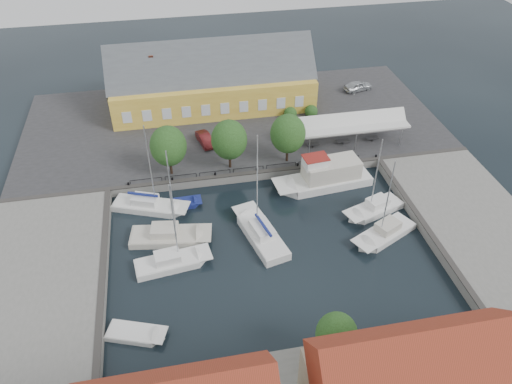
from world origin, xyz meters
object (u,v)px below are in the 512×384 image
(west_boat_a, at_px, (149,207))
(west_boat_c, at_px, (172,263))
(warehouse, at_px, (208,82))
(trawler, at_px, (326,178))
(west_boat_b, at_px, (169,237))
(east_boat_b, at_px, (385,234))
(car_silver, at_px, (358,86))
(east_boat_a, at_px, (374,210))
(car_red, at_px, (205,139))
(center_sailboat, at_px, (261,235))
(tent_canopy, at_px, (352,124))
(launch_sw, at_px, (136,335))
(launch_nw, at_px, (181,205))

(west_boat_a, relative_size, west_boat_c, 1.10)
(warehouse, relative_size, west_boat_a, 2.51)
(trawler, bearing_deg, west_boat_b, -162.52)
(trawler, height_order, west_boat_b, west_boat_b)
(east_boat_b, height_order, west_boat_b, west_boat_b)
(car_silver, height_order, east_boat_a, east_boat_a)
(car_red, height_order, west_boat_c, west_boat_c)
(center_sailboat, height_order, east_boat_b, center_sailboat)
(tent_canopy, relative_size, center_sailboat, 1.12)
(warehouse, relative_size, east_boat_a, 2.80)
(west_boat_c, height_order, launch_sw, west_boat_c)
(west_boat_b, bearing_deg, launch_nw, 72.45)
(center_sailboat, height_order, west_boat_a, center_sailboat)
(car_silver, bearing_deg, west_boat_c, 121.54)
(west_boat_b, distance_m, launch_nw, 5.52)
(launch_nw, bearing_deg, west_boat_a, 178.73)
(tent_canopy, height_order, west_boat_c, west_boat_c)
(warehouse, xyz_separation_m, west_boat_a, (-9.26, -21.17, -4.16))
(east_boat_a, bearing_deg, car_red, 136.81)
(car_red, xyz_separation_m, launch_sw, (-9.05, -27.38, -1.57))
(tent_canopy, relative_size, car_red, 3.47)
(tent_canopy, height_order, center_sailboat, center_sailboat)
(west_boat_c, height_order, launch_nw, west_boat_c)
(center_sailboat, distance_m, west_boat_c, 9.59)
(east_boat_a, distance_m, west_boat_c, 22.79)
(car_silver, distance_m, west_boat_a, 38.41)
(car_red, relative_size, west_boat_a, 0.36)
(tent_canopy, height_order, launch_nw, tent_canopy)
(warehouse, distance_m, east_boat_b, 33.96)
(tent_canopy, height_order, east_boat_b, east_boat_b)
(center_sailboat, xyz_separation_m, west_boat_b, (-9.38, 1.58, -0.10))
(center_sailboat, distance_m, west_boat_a, 13.22)
(center_sailboat, relative_size, west_boat_a, 1.10)
(launch_nw, bearing_deg, tent_canopy, 18.32)
(car_red, xyz_separation_m, launch_nw, (-3.96, -10.70, -1.57))
(west_boat_b, distance_m, launch_sw, 11.92)
(warehouse, relative_size, launch_nw, 6.39)
(car_red, relative_size, trawler, 0.34)
(west_boat_b, bearing_deg, west_boat_c, -89.21)
(west_boat_a, bearing_deg, warehouse, 66.36)
(launch_sw, bearing_deg, launch_nw, 73.02)
(launch_sw, bearing_deg, east_boat_b, 16.58)
(trawler, xyz_separation_m, launch_sw, (-22.12, -17.30, -0.93))
(trawler, distance_m, west_boat_b, 19.61)
(warehouse, bearing_deg, launch_sw, -105.91)
(car_red, bearing_deg, west_boat_c, -118.74)
(trawler, xyz_separation_m, east_boat_b, (3.37, -9.71, -0.76))
(warehouse, height_order, center_sailboat, center_sailboat)
(tent_canopy, height_order, car_silver, tent_canopy)
(trawler, bearing_deg, tent_canopy, 51.97)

